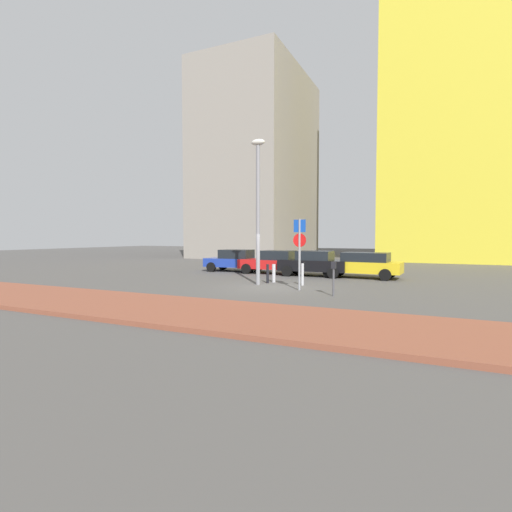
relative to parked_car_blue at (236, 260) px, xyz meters
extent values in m
plane|color=#4C4947|center=(5.29, -6.42, -0.77)|extent=(120.00, 120.00, 0.00)
cube|color=brown|center=(5.29, -13.23, -0.70)|extent=(40.00, 4.04, 0.14)
cube|color=#1E389E|center=(-0.03, 0.00, -0.16)|extent=(4.11, 1.88, 0.58)
cube|color=black|center=(0.07, 0.00, 0.42)|extent=(2.11, 1.66, 0.58)
cylinder|color=black|center=(-1.36, -0.91, -0.45)|extent=(0.65, 0.25, 0.64)
cylinder|color=black|center=(-1.44, 0.79, -0.45)|extent=(0.65, 0.25, 0.64)
cylinder|color=black|center=(1.38, -0.79, -0.45)|extent=(0.65, 0.25, 0.64)
cylinder|color=black|center=(1.30, 0.91, -0.45)|extent=(0.65, 0.25, 0.64)
cube|color=red|center=(2.80, -0.36, -0.16)|extent=(4.07, 1.73, 0.58)
cube|color=black|center=(3.21, -0.36, 0.42)|extent=(2.03, 1.59, 0.58)
cylinder|color=black|center=(1.42, -1.22, -0.45)|extent=(0.64, 0.22, 0.64)
cylinder|color=black|center=(1.42, 0.50, -0.45)|extent=(0.64, 0.22, 0.64)
cylinder|color=black|center=(4.18, -1.23, -0.45)|extent=(0.64, 0.22, 0.64)
cylinder|color=black|center=(4.19, 0.49, -0.45)|extent=(0.64, 0.22, 0.64)
cube|color=black|center=(5.68, -0.73, -0.12)|extent=(4.05, 1.73, 0.65)
cube|color=black|center=(5.75, -0.73, 0.48)|extent=(1.99, 1.58, 0.54)
cylinder|color=black|center=(4.30, -1.58, -0.45)|extent=(0.64, 0.22, 0.64)
cylinder|color=black|center=(4.31, 0.14, -0.45)|extent=(0.64, 0.22, 0.64)
cylinder|color=black|center=(7.05, -1.59, -0.45)|extent=(0.64, 0.22, 0.64)
cylinder|color=black|center=(7.06, 0.12, -0.45)|extent=(0.64, 0.22, 0.64)
cube|color=gold|center=(8.35, -0.61, -0.13)|extent=(4.69, 1.96, 0.63)
cube|color=black|center=(8.69, -0.63, 0.44)|extent=(2.60, 1.69, 0.52)
cylinder|color=black|center=(6.74, -1.35, -0.45)|extent=(0.65, 0.26, 0.64)
cylinder|color=black|center=(6.85, 0.32, -0.45)|extent=(0.65, 0.26, 0.64)
cylinder|color=black|center=(9.86, -1.54, -0.45)|extent=(0.65, 0.26, 0.64)
cylinder|color=black|center=(9.96, 0.13, -0.45)|extent=(0.65, 0.26, 0.64)
cylinder|color=gray|center=(6.83, -6.88, 0.80)|extent=(0.10, 0.10, 3.14)
cube|color=#1447B7|center=(6.83, -6.88, 2.07)|extent=(0.55, 0.08, 0.55)
cylinder|color=red|center=(6.83, -6.88, 1.44)|extent=(0.60, 0.07, 0.60)
cylinder|color=#4C4C51|center=(8.60, -7.91, -0.22)|extent=(0.08, 0.08, 1.10)
cube|color=black|center=(8.60, -7.91, 0.47)|extent=(0.18, 0.14, 0.28)
cylinder|color=gray|center=(4.36, -5.87, 2.62)|extent=(0.20, 0.20, 6.78)
ellipsoid|color=silver|center=(4.36, -5.87, 6.16)|extent=(0.70, 0.36, 0.30)
cylinder|color=#B7B7BC|center=(4.69, -4.62, -0.30)|extent=(0.18, 0.18, 0.94)
cylinder|color=black|center=(4.56, -5.12, -0.28)|extent=(0.14, 0.14, 0.97)
cylinder|color=#B7B7BC|center=(6.43, -5.21, -0.23)|extent=(0.13, 0.13, 1.07)
cube|color=gold|center=(16.19, 20.73, 13.60)|extent=(17.96, 13.17, 28.73)
cube|color=gray|center=(-7.03, 19.03, 9.96)|extent=(10.48, 15.65, 21.46)
camera|label=1|loc=(12.18, -22.98, 1.61)|focal=26.97mm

